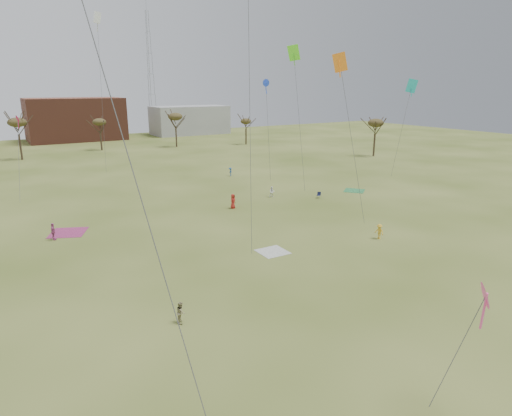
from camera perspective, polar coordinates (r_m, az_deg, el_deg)
ground at (r=29.63m, az=12.80°, el=-15.74°), size 260.00×260.00×0.00m
spectator_fore_b at (r=30.25m, az=-9.75°, el=-13.25°), size 0.79×0.88×1.48m
flyer_mid_b at (r=46.85m, az=15.76°, el=-2.96°), size 0.69×1.07×1.58m
spectator_mid_d at (r=49.27m, az=-24.93°, el=-2.81°), size 0.75×1.14×1.80m
spectator_mid_e at (r=62.10m, az=2.09°, el=2.12°), size 0.92×0.84×1.52m
flyer_far_b at (r=56.34m, az=-3.03°, el=0.89°), size 1.11×1.01×1.90m
flyer_far_c at (r=77.06m, az=-3.37°, el=4.73°), size 0.77×1.07×1.49m
blanket_cream at (r=41.87m, az=2.18°, el=-5.73°), size 2.70×2.70×0.03m
blanket_plum at (r=51.35m, az=-23.28°, el=-2.96°), size 4.69×4.69×0.03m
blanket_olive at (r=67.70m, az=12.69°, el=2.21°), size 4.09×4.09×0.03m
camp_chair_right at (r=62.22m, az=8.17°, el=1.52°), size 0.74×0.73×0.87m
kites_aloft at (r=55.75m, az=-10.44°, el=22.90°), size 70.96×69.10×26.10m
tree_line at (r=98.31m, az=-22.92°, el=9.64°), size 117.44×49.32×8.91m
building_brick at (r=139.88m, az=-22.49°, el=10.65°), size 26.00×16.00×12.00m
building_grey at (r=148.02m, az=-8.63°, el=11.26°), size 24.00×12.00×9.00m
radio_tower at (r=150.64m, az=-13.62°, el=16.69°), size 1.51×1.72×41.00m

